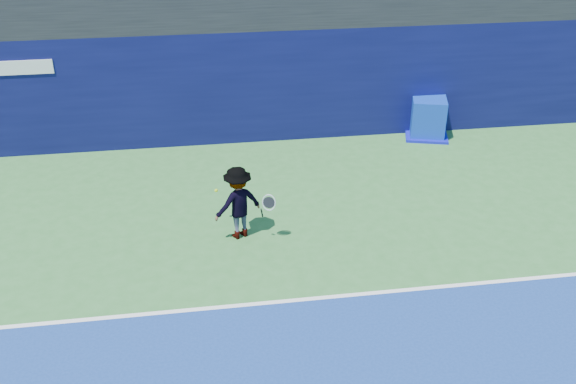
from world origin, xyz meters
The scene contains 5 objects.
baseline centered at (0.00, 3.00, 0.01)m, with size 24.00×0.10×0.01m, color white.
back_wall_assembly centered at (0.00, 10.50, 1.50)m, with size 36.00×1.03×3.00m.
equipment_cart centered at (4.92, 9.74, 0.49)m, with size 1.39×1.39×1.08m.
tennis_player centered at (-0.64, 5.30, 0.78)m, with size 1.31×0.93×1.56m.
tennis_ball centered at (-1.05, 5.89, 0.78)m, with size 0.07×0.07×0.07m.
Camera 1 is at (-1.30, -5.96, 7.10)m, focal length 40.00 mm.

